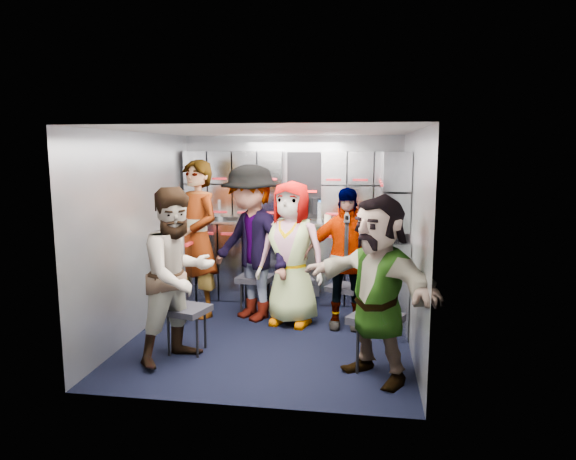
# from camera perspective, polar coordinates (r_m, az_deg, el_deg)

# --- Properties ---
(floor) EXTENTS (3.00, 3.00, 0.00)m
(floor) POSITION_cam_1_polar(r_m,az_deg,el_deg) (5.47, -1.83, -11.64)
(floor) COLOR black
(floor) RESTS_ON ground
(wall_back) EXTENTS (2.80, 0.04, 2.10)m
(wall_back) POSITION_cam_1_polar(r_m,az_deg,el_deg) (6.66, 0.45, 1.41)
(wall_back) COLOR #92969F
(wall_back) RESTS_ON ground
(wall_left) EXTENTS (0.04, 3.00, 2.10)m
(wall_left) POSITION_cam_1_polar(r_m,az_deg,el_deg) (5.61, -16.08, -0.34)
(wall_left) COLOR #92969F
(wall_left) RESTS_ON ground
(wall_right) EXTENTS (0.04, 3.00, 2.10)m
(wall_right) POSITION_cam_1_polar(r_m,az_deg,el_deg) (5.13, 13.69, -1.09)
(wall_right) COLOR #92969F
(wall_right) RESTS_ON ground
(ceiling) EXTENTS (2.80, 3.00, 0.02)m
(ceiling) POSITION_cam_1_polar(r_m,az_deg,el_deg) (5.12, -1.95, 10.93)
(ceiling) COLOR silver
(ceiling) RESTS_ON wall_back
(cart_bank_back) EXTENTS (2.68, 0.38, 0.99)m
(cart_bank_back) POSITION_cam_1_polar(r_m,az_deg,el_deg) (6.55, 0.19, -3.65)
(cart_bank_back) COLOR #9EA2AD
(cart_bank_back) RESTS_ON ground
(cart_bank_left) EXTENTS (0.38, 0.76, 0.99)m
(cart_bank_left) POSITION_cam_1_polar(r_m,az_deg,el_deg) (6.15, -11.90, -4.67)
(cart_bank_left) COLOR #9EA2AD
(cart_bank_left) RESTS_ON ground
(counter) EXTENTS (2.68, 0.42, 0.03)m
(counter) POSITION_cam_1_polar(r_m,az_deg,el_deg) (6.46, 0.19, 0.86)
(counter) COLOR #B9BBC1
(counter) RESTS_ON cart_bank_back
(locker_bank_back) EXTENTS (2.68, 0.28, 0.82)m
(locker_bank_back) POSITION_cam_1_polar(r_m,az_deg,el_deg) (6.47, 0.27, 5.11)
(locker_bank_back) COLOR #9EA2AD
(locker_bank_back) RESTS_ON wall_back
(locker_bank_right) EXTENTS (0.28, 1.00, 0.82)m
(locker_bank_right) POSITION_cam_1_polar(r_m,az_deg,el_deg) (5.76, 11.75, 4.45)
(locker_bank_right) COLOR #9EA2AD
(locker_bank_right) RESTS_ON wall_right
(right_cabinet) EXTENTS (0.28, 1.20, 1.00)m
(right_cabinet) POSITION_cam_1_polar(r_m,az_deg,el_deg) (5.82, 11.50, -5.39)
(right_cabinet) COLOR #9EA2AD
(right_cabinet) RESTS_ON ground
(coffee_niche) EXTENTS (0.46, 0.16, 0.84)m
(coffee_niche) POSITION_cam_1_polar(r_m,az_deg,el_deg) (6.50, 1.92, 4.95)
(coffee_niche) COLOR black
(coffee_niche) RESTS_ON wall_back
(red_latch_strip) EXTENTS (2.60, 0.02, 0.03)m
(red_latch_strip) POSITION_cam_1_polar(r_m,az_deg,el_deg) (6.28, -0.08, -0.61)
(red_latch_strip) COLOR #AC1920
(red_latch_strip) RESTS_ON cart_bank_back
(jump_seat_near_left) EXTENTS (0.46, 0.44, 0.45)m
(jump_seat_near_left) POSITION_cam_1_polar(r_m,az_deg,el_deg) (5.02, -11.21, -8.94)
(jump_seat_near_left) COLOR black
(jump_seat_near_left) RESTS_ON ground
(jump_seat_mid_left) EXTENTS (0.43, 0.42, 0.45)m
(jump_seat_mid_left) POSITION_cam_1_polar(r_m,az_deg,el_deg) (6.07, -3.68, -5.59)
(jump_seat_mid_left) COLOR black
(jump_seat_mid_left) RESTS_ON ground
(jump_seat_center) EXTENTS (0.52, 0.51, 0.48)m
(jump_seat_center) POSITION_cam_1_polar(r_m,az_deg,el_deg) (5.89, 0.63, -5.79)
(jump_seat_center) COLOR black
(jump_seat_center) RESTS_ON ground
(jump_seat_mid_right) EXTENTS (0.46, 0.45, 0.42)m
(jump_seat_mid_right) POSITION_cam_1_polar(r_m,az_deg,el_deg) (5.82, 6.38, -6.61)
(jump_seat_mid_right) COLOR black
(jump_seat_mid_right) RESTS_ON ground
(jump_seat_near_right) EXTENTS (0.54, 0.53, 0.49)m
(jump_seat_near_right) POSITION_cam_1_polar(r_m,az_deg,el_deg) (4.62, 9.73, -9.99)
(jump_seat_near_right) COLOR black
(jump_seat_near_right) RESTS_ON ground
(attendant_standing) EXTENTS (0.79, 0.75, 1.81)m
(attendant_standing) POSITION_cam_1_polar(r_m,az_deg,el_deg) (6.00, -10.01, -0.96)
(attendant_standing) COLOR black
(attendant_standing) RESTS_ON ground
(attendant_arc_a) EXTENTS (0.93, 0.98, 1.60)m
(attendant_arc_a) POSITION_cam_1_polar(r_m,az_deg,el_deg) (4.75, -12.09, -4.95)
(attendant_arc_a) COLOR black
(attendant_arc_a) RESTS_ON ground
(attendant_arc_b) EXTENTS (1.30, 1.19, 1.76)m
(attendant_arc_b) POSITION_cam_1_polar(r_m,az_deg,el_deg) (5.79, -4.10, -1.45)
(attendant_arc_b) COLOR black
(attendant_arc_b) RESTS_ON ground
(attendant_arc_c) EXTENTS (0.87, 0.66, 1.59)m
(attendant_arc_c) POSITION_cam_1_polar(r_m,az_deg,el_deg) (5.63, 0.38, -2.61)
(attendant_arc_c) COLOR black
(attendant_arc_c) RESTS_ON ground
(attendant_arc_d) EXTENTS (0.90, 0.39, 1.53)m
(attendant_arc_d) POSITION_cam_1_polar(r_m,az_deg,el_deg) (5.55, 6.37, -3.15)
(attendant_arc_d) COLOR black
(attendant_arc_d) RESTS_ON ground
(attendant_arc_e) EXTENTS (1.37, 1.34, 1.57)m
(attendant_arc_e) POSITION_cam_1_polar(r_m,az_deg,el_deg) (4.34, 9.90, -6.37)
(attendant_arc_e) COLOR black
(attendant_arc_e) RESTS_ON ground
(bottle_left) EXTENTS (0.07, 0.07, 0.26)m
(bottle_left) POSITION_cam_1_polar(r_m,az_deg,el_deg) (6.58, -7.58, 2.23)
(bottle_left) COLOR white
(bottle_left) RESTS_ON counter
(bottle_mid) EXTENTS (0.06, 0.06, 0.22)m
(bottle_mid) POSITION_cam_1_polar(r_m,az_deg,el_deg) (6.37, 1.21, 1.91)
(bottle_mid) COLOR white
(bottle_mid) RESTS_ON counter
(bottle_right) EXTENTS (0.06, 0.06, 0.25)m
(bottle_right) POSITION_cam_1_polar(r_m,az_deg,el_deg) (6.34, 3.56, 1.98)
(bottle_right) COLOR white
(bottle_right) RESTS_ON counter
(cup_left) EXTENTS (0.09, 0.09, 0.10)m
(cup_left) POSITION_cam_1_polar(r_m,az_deg,el_deg) (6.66, -9.87, 1.53)
(cup_left) COLOR tan
(cup_left) RESTS_ON counter
(cup_right) EXTENTS (0.09, 0.09, 0.11)m
(cup_right) POSITION_cam_1_polar(r_m,az_deg,el_deg) (6.34, 4.44, 1.30)
(cup_right) COLOR tan
(cup_right) RESTS_ON counter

